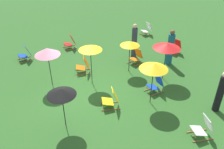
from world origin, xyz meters
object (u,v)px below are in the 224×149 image
umbrella_3 (154,66)px  umbrella_4 (130,43)px  umbrella_0 (61,92)px  person_2 (170,48)px  person_1 (220,92)px  deckchair_8 (136,57)px  deckchair_7 (25,54)px  person_0 (134,42)px  deckchair_0 (175,47)px  deckchair_9 (70,42)px  umbrella_5 (47,52)px  deckchair_2 (203,128)px  deckchair_4 (84,66)px  deckchair_1 (147,30)px  deckchair_3 (156,84)px  umbrella_1 (167,46)px  umbrella_2 (90,48)px  deckchair_5 (111,99)px

umbrella_3 → umbrella_4: 2.61m
umbrella_0 → person_2: person_2 is taller
person_1 → deckchair_8: bearing=4.2°
deckchair_7 → umbrella_4: (3.41, 4.54, 1.15)m
person_0 → deckchair_0: bearing=-101.3°
deckchair_9 → person_1: 8.71m
umbrella_4 → umbrella_5: size_ratio=0.89×
umbrella_5 → person_2: person_2 is taller
deckchair_7 → person_1: bearing=31.9°
deckchair_7 → umbrella_0: bearing=-1.8°
deckchair_2 → deckchair_4: bearing=-144.7°
deckchair_1 → deckchair_3: bearing=-28.5°
deckchair_7 → umbrella_3: size_ratio=0.45×
deckchair_2 → person_2: (-4.71, 2.04, 0.52)m
umbrella_1 → umbrella_4: size_ratio=1.13×
umbrella_3 → deckchair_4: bearing=-153.3°
umbrella_2 → umbrella_3: 2.86m
deckchair_0 → deckchair_5: 6.05m
umbrella_2 → person_2: bearing=91.3°
deckchair_2 → deckchair_4: same height
deckchair_8 → umbrella_1: (1.87, 0.40, 1.34)m
umbrella_4 → person_0: size_ratio=0.85×
umbrella_1 → umbrella_3: (1.31, -1.53, 0.00)m
deckchair_4 → umbrella_0: bearing=-11.0°
deckchair_2 → deckchair_9: size_ratio=1.02×
umbrella_0 → deckchair_0: bearing=113.9°
deckchair_1 → person_1: size_ratio=0.48×
deckchair_4 → deckchair_0: bearing=106.4°
deckchair_1 → person_2: (3.93, -1.08, 0.52)m
deckchair_5 → umbrella_4: bearing=153.9°
deckchair_0 → deckchair_8: 2.63m
deckchair_0 → umbrella_3: umbrella_3 is taller
deckchair_3 → deckchair_9: size_ratio=1.00×
umbrella_1 → umbrella_2: size_ratio=0.94×
deckchair_3 → deckchair_4: 3.67m
deckchair_5 → umbrella_0: (0.33, -1.96, 1.15)m
umbrella_0 → umbrella_2: 2.89m
umbrella_4 → umbrella_0: bearing=-57.4°
umbrella_3 → deckchair_0: bearing=131.4°
deckchair_3 → deckchair_4: size_ratio=0.96×
deckchair_3 → deckchair_7: bearing=-143.3°
deckchair_8 → person_2: person_2 is taller
deckchair_5 → person_1: 4.14m
umbrella_5 → deckchair_1: bearing=115.3°
umbrella_1 → person_2: (-1.10, 1.13, -0.82)m
deckchair_7 → deckchair_4: bearing=35.5°
deckchair_8 → deckchair_9: bearing=-155.5°
umbrella_1 → person_0: person_0 is taller
umbrella_3 → person_0: bearing=160.7°
deckchair_0 → umbrella_1: (2.00, -2.22, 1.34)m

